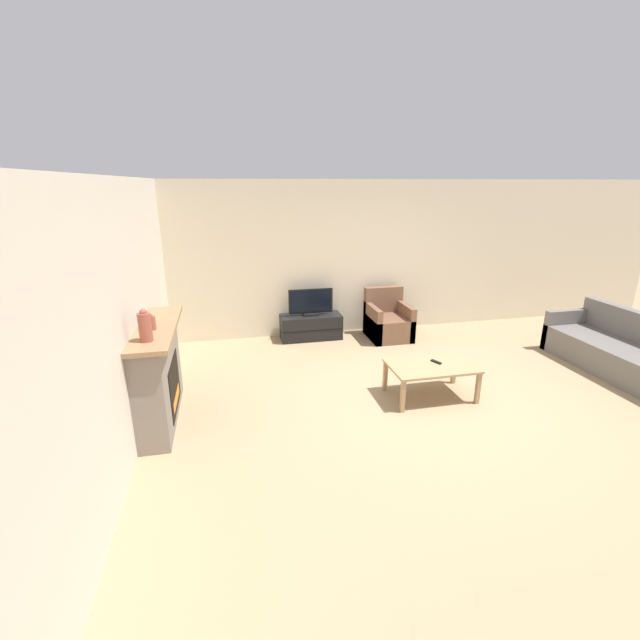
# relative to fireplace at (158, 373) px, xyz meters

# --- Properties ---
(ground_plane) EXTENTS (24.00, 24.00, 0.00)m
(ground_plane) POSITION_rel_fireplace_xyz_m (3.41, -0.31, -0.58)
(ground_plane) COLOR #9E8460
(wall_back) EXTENTS (12.00, 0.06, 2.70)m
(wall_back) POSITION_rel_fireplace_xyz_m (3.41, 2.59, 0.77)
(wall_back) COLOR beige
(wall_back) RESTS_ON ground
(wall_left) EXTENTS (0.06, 12.00, 2.70)m
(wall_left) POSITION_rel_fireplace_xyz_m (-0.19, -0.31, 0.77)
(wall_left) COLOR beige
(wall_left) RESTS_ON ground
(fireplace) EXTENTS (0.44, 1.59, 1.14)m
(fireplace) POSITION_rel_fireplace_xyz_m (0.00, 0.00, 0.00)
(fireplace) COLOR slate
(fireplace) RESTS_ON ground
(mantel_vase_left) EXTENTS (0.13, 0.13, 0.33)m
(mantel_vase_left) POSITION_rel_fireplace_xyz_m (0.02, -0.48, 0.72)
(mantel_vase_left) COLOR #994C3D
(mantel_vase_left) RESTS_ON fireplace
(mantel_vase_centre_left) EXTENTS (0.09, 0.09, 0.18)m
(mantel_vase_centre_left) POSITION_rel_fireplace_xyz_m (0.02, -0.12, 0.64)
(mantel_vase_centre_left) COLOR #994C3D
(mantel_vase_centre_left) RESTS_ON fireplace
(tv_stand) EXTENTS (1.06, 0.44, 0.43)m
(tv_stand) POSITION_rel_fireplace_xyz_m (2.22, 2.30, -0.37)
(tv_stand) COLOR black
(tv_stand) RESTS_ON ground
(tv) EXTENTS (0.77, 0.18, 0.47)m
(tv) POSITION_rel_fireplace_xyz_m (2.22, 2.30, 0.07)
(tv) COLOR black
(tv) RESTS_ON tv_stand
(armchair) EXTENTS (0.70, 0.76, 0.86)m
(armchair) POSITION_rel_fireplace_xyz_m (3.56, 2.06, -0.30)
(armchair) COLOR brown
(armchair) RESTS_ON ground
(coffee_table) EXTENTS (1.08, 0.67, 0.44)m
(coffee_table) POSITION_rel_fireplace_xyz_m (3.29, -0.17, -0.19)
(coffee_table) COLOR #A37F56
(coffee_table) RESTS_ON ground
(remote) EXTENTS (0.10, 0.15, 0.02)m
(remote) POSITION_rel_fireplace_xyz_m (3.38, -0.11, -0.13)
(remote) COLOR black
(remote) RESTS_ON coffee_table
(couch) EXTENTS (0.88, 2.36, 0.84)m
(couch) POSITION_rel_fireplace_xyz_m (6.36, -0.17, -0.30)
(couch) COLOR #66605B
(couch) RESTS_ON ground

